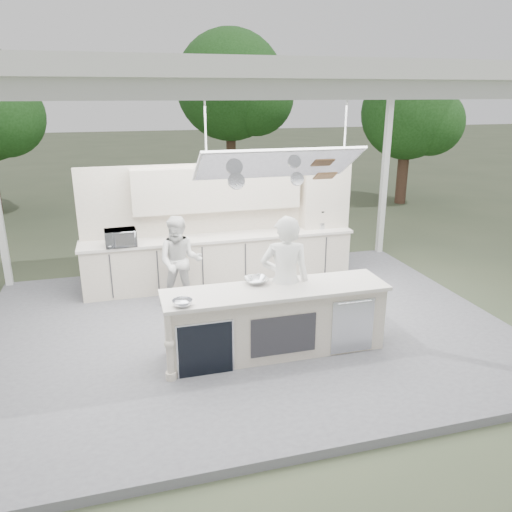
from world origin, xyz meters
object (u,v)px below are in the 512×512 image
object	(u,v)px
sous_chef	(180,262)
head_chef	(285,282)
back_counter	(221,259)
demo_island	(274,321)

from	to	relation	value
sous_chef	head_chef	bearing A→B (deg)	-42.66
back_counter	demo_island	bearing A→B (deg)	-86.37
demo_island	sous_chef	distance (m)	2.26
demo_island	head_chef	xyz separation A→B (m)	(0.22, 0.21, 0.48)
demo_island	back_counter	world-z (taller)	same
demo_island	sous_chef	bearing A→B (deg)	117.63
head_chef	sous_chef	bearing A→B (deg)	-41.00
demo_island	sous_chef	xyz separation A→B (m)	(-1.04, 1.98, 0.30)
demo_island	head_chef	bearing A→B (deg)	44.12
head_chef	sous_chef	world-z (taller)	head_chef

